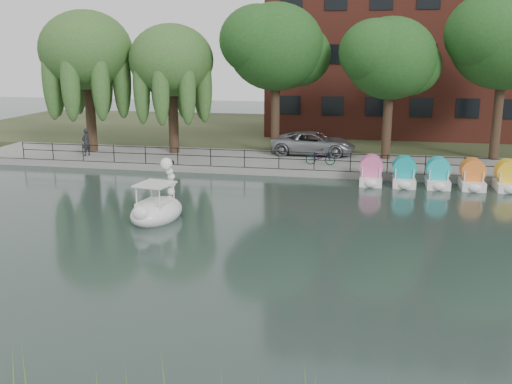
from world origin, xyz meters
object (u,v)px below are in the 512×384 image
(minivan, at_px, (313,142))
(swan_boat, at_px, (157,207))
(bicycle, at_px, (321,156))
(pedestrian, at_px, (86,140))

(minivan, relative_size, swan_boat, 1.92)
(minivan, xyz_separation_m, bicycle, (0.74, -3.21, -0.35))
(pedestrian, relative_size, swan_boat, 0.62)
(minivan, relative_size, bicycle, 3.54)
(bicycle, distance_m, pedestrian, 14.79)
(swan_boat, bearing_deg, bicycle, 71.29)
(minivan, distance_m, bicycle, 3.31)
(minivan, height_order, swan_boat, swan_boat)
(pedestrian, height_order, swan_boat, swan_boat)
(pedestrian, xyz_separation_m, swan_boat, (8.90, -11.10, -0.85))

